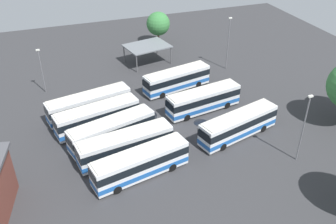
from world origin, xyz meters
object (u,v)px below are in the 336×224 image
object	(u,v)px
bus_row0_slot4	(238,125)
lamp_post_mid_lot	(228,42)
maintenance_shelter	(147,46)
lamp_post_by_building	(41,69)
lamp_post_far_corner	(304,126)
bus_row1_slot4	(140,163)
tree_south_edge	(158,24)
bus_row0_slot2	(203,100)
bus_row0_slot0	(177,79)
bus_row1_slot0	(89,104)
bus_row1_slot2	(112,131)
bus_row1_slot3	(126,145)
bus_row1_slot1	(97,117)

from	to	relation	value
bus_row0_slot4	lamp_post_mid_lot	size ratio (longest dim) A/B	1.27
lamp_post_mid_lot	maintenance_shelter	bearing A→B (deg)	-29.59
lamp_post_by_building	lamp_post_far_corner	world-z (taller)	lamp_post_far_corner
bus_row1_slot4	lamp_post_mid_lot	world-z (taller)	lamp_post_mid_lot
lamp_post_mid_lot	tree_south_edge	xyz separation A→B (m)	(7.65, -15.30, -0.83)
bus_row0_slot2	bus_row1_slot4	world-z (taller)	same
bus_row0_slot2	bus_row0_slot4	size ratio (longest dim) A/B	0.97
bus_row0_slot2	maintenance_shelter	world-z (taller)	bus_row0_slot2
bus_row0_slot0	lamp_post_far_corner	xyz separation A→B (m)	(-7.33, 21.51, 3.05)
bus_row1_slot0	bus_row1_slot4	world-z (taller)	same
bus_row0_slot4	lamp_post_far_corner	distance (m)	8.58
bus_row1_slot2	tree_south_edge	distance (m)	34.45
bus_row0_slot4	maintenance_shelter	size ratio (longest dim) A/B	1.39
bus_row0_slot0	tree_south_edge	xyz separation A→B (m)	(-3.47, -19.64, 2.44)
lamp_post_mid_lot	lamp_post_by_building	size ratio (longest dim) A/B	1.28
bus_row1_slot4	bus_row0_slot4	bearing A→B (deg)	-167.54
bus_row1_slot2	maintenance_shelter	bearing A→B (deg)	-117.49
bus_row0_slot0	bus_row1_slot0	world-z (taller)	same
bus_row0_slot2	lamp_post_mid_lot	size ratio (longest dim) A/B	1.23
maintenance_shelter	lamp_post_far_corner	size ratio (longest dim) A/B	0.96
bus_row1_slot3	bus_row1_slot4	bearing A→B (deg)	100.89
tree_south_edge	bus_row1_slot4	bearing A→B (deg)	68.63
bus_row0_slot2	bus_row0_slot4	xyz separation A→B (m)	(-1.62, 7.44, 0.00)
bus_row0_slot4	maintenance_shelter	world-z (taller)	bus_row0_slot4
bus_row0_slot0	lamp_post_by_building	size ratio (longest dim) A/B	1.57
bus_row1_slot0	tree_south_edge	distance (m)	29.07
bus_row0_slot2	lamp_post_mid_lot	bearing A→B (deg)	-129.95
maintenance_shelter	lamp_post_by_building	distance (m)	19.34
bus_row0_slot0	bus_row1_slot4	size ratio (longest dim) A/B	0.98
bus_row0_slot0	maintenance_shelter	size ratio (longest dim) A/B	1.33
bus_row1_slot4	tree_south_edge	xyz separation A→B (m)	(-14.70, -37.58, 2.44)
bus_row1_slot3	bus_row1_slot2	bearing A→B (deg)	-75.74
bus_row1_slot0	lamp_post_mid_lot	size ratio (longest dim) A/B	1.31
bus_row0_slot4	tree_south_edge	world-z (taller)	tree_south_edge
bus_row1_slot0	lamp_post_mid_lot	world-z (taller)	lamp_post_mid_lot
bus_row1_slot3	tree_south_edge	distance (m)	37.16
bus_row0_slot0	bus_row1_slot0	bearing A→B (deg)	12.10
bus_row0_slot0	tree_south_edge	world-z (taller)	tree_south_edge
tree_south_edge	bus_row0_slot4	bearing A→B (deg)	89.10
bus_row1_slot4	lamp_post_by_building	world-z (taller)	lamp_post_by_building
bus_row0_slot0	bus_row1_slot0	xyz separation A→B (m)	(14.47, 3.10, 0.00)
bus_row1_slot0	lamp_post_by_building	size ratio (longest dim) A/B	1.68
bus_row1_slot0	bus_row1_slot1	size ratio (longest dim) A/B	1.04
lamp_post_far_corner	tree_south_edge	world-z (taller)	lamp_post_far_corner
lamp_post_mid_lot	tree_south_edge	size ratio (longest dim) A/B	1.41
lamp_post_by_building	tree_south_edge	size ratio (longest dim) A/B	1.10
bus_row1_slot0	maintenance_shelter	world-z (taller)	bus_row1_slot0
bus_row0_slot4	lamp_post_far_corner	world-z (taller)	lamp_post_far_corner
bus_row1_slot1	bus_row1_slot3	world-z (taller)	same
bus_row0_slot2	tree_south_edge	xyz separation A→B (m)	(-2.16, -27.00, 2.44)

